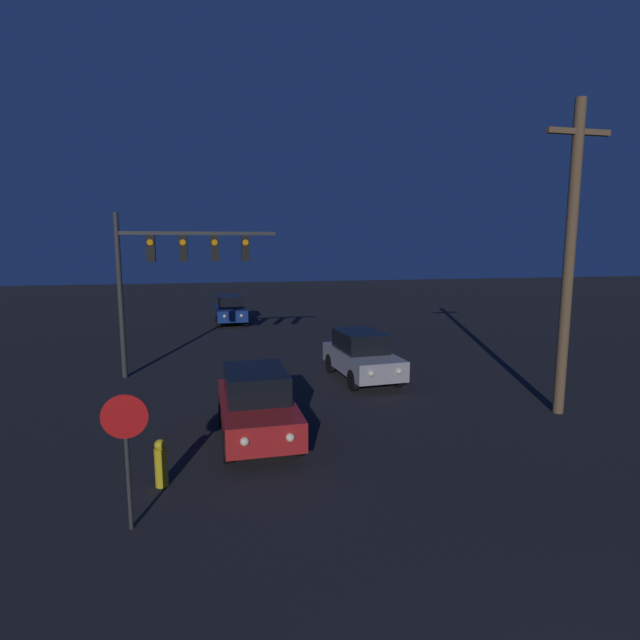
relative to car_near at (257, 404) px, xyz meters
name	(u,v)px	position (x,y,z in m)	size (l,w,h in m)	color
car_near	(257,404)	(0.00, 0.00, 0.00)	(1.76, 3.94, 1.63)	#B21E1E
car_mid	(362,355)	(3.98, 4.48, 0.00)	(1.91, 4.00, 1.63)	#99999E
car_far	(231,309)	(0.12, 17.70, 0.00)	(1.77, 3.95, 1.63)	navy
traffic_signal_mast	(173,262)	(-2.20, 6.43, 3.12)	(5.38, 0.30, 5.60)	#2D2D2D
stop_sign	(126,436)	(-2.35, -3.46, 0.74)	(0.71, 0.07, 2.25)	#2D2D2D
utility_pole	(569,256)	(8.21, 0.01, 3.43)	(1.79, 0.28, 8.18)	brown
fire_hydrant	(161,463)	(-2.00, -2.05, -0.37)	(0.24, 0.24, 0.93)	gold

